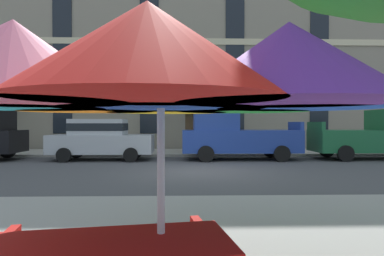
{
  "coord_description": "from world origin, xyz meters",
  "views": [
    {
      "loc": [
        -0.63,
        -11.68,
        1.61
      ],
      "look_at": [
        -0.19,
        3.2,
        1.4
      ],
      "focal_mm": 32.86,
      "sensor_mm": 36.0,
      "label": 1
    }
  ],
  "objects_px": {
    "sedan_silver": "(101,138)",
    "pickup_green": "(376,136)",
    "pickup_blue": "(235,136)",
    "patio_umbrella": "(161,78)",
    "street_tree_middle": "(188,86)"
  },
  "relations": [
    {
      "from": "sedan_silver",
      "to": "pickup_green",
      "type": "xyz_separation_m",
      "value": [
        12.18,
        0.0,
        0.08
      ]
    },
    {
      "from": "sedan_silver",
      "to": "pickup_blue",
      "type": "bearing_deg",
      "value": 0.0
    },
    {
      "from": "sedan_silver",
      "to": "patio_umbrella",
      "type": "relative_size",
      "value": 1.29
    },
    {
      "from": "patio_umbrella",
      "to": "pickup_green",
      "type": "bearing_deg",
      "value": 55.2
    },
    {
      "from": "street_tree_middle",
      "to": "patio_umbrella",
      "type": "xyz_separation_m",
      "value": [
        -0.5,
        -15.2,
        -1.56
      ]
    },
    {
      "from": "sedan_silver",
      "to": "pickup_blue",
      "type": "distance_m",
      "value": 5.86
    },
    {
      "from": "pickup_blue",
      "to": "pickup_green",
      "type": "relative_size",
      "value": 1.0
    },
    {
      "from": "sedan_silver",
      "to": "street_tree_middle",
      "type": "relative_size",
      "value": 0.88
    },
    {
      "from": "sedan_silver",
      "to": "pickup_blue",
      "type": "xyz_separation_m",
      "value": [
        5.86,
        0.0,
        0.08
      ]
    },
    {
      "from": "pickup_green",
      "to": "street_tree_middle",
      "type": "height_order",
      "value": "street_tree_middle"
    },
    {
      "from": "pickup_blue",
      "to": "street_tree_middle",
      "type": "relative_size",
      "value": 1.02
    },
    {
      "from": "pickup_blue",
      "to": "sedan_silver",
      "type": "bearing_deg",
      "value": -180.0
    },
    {
      "from": "pickup_green",
      "to": "patio_umbrella",
      "type": "bearing_deg",
      "value": -124.8
    },
    {
      "from": "pickup_blue",
      "to": "street_tree_middle",
      "type": "bearing_deg",
      "value": 128.83
    },
    {
      "from": "pickup_blue",
      "to": "patio_umbrella",
      "type": "bearing_deg",
      "value": -101.17
    }
  ]
}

